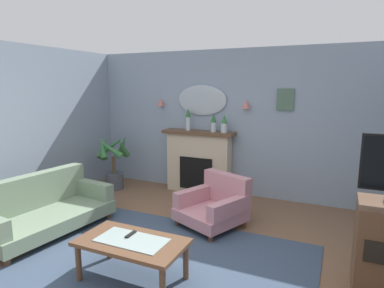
{
  "coord_description": "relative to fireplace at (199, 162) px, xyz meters",
  "views": [
    {
      "loc": [
        1.68,
        -2.7,
        1.97
      ],
      "look_at": [
        -0.35,
        1.74,
        1.1
      ],
      "focal_mm": 30.6,
      "sensor_mm": 36.0,
      "label": 1
    }
  ],
  "objects": [
    {
      "name": "floor",
      "position": [
        0.68,
        -2.77,
        -0.62
      ],
      "size": [
        6.67,
        6.87,
        0.1
      ],
      "primitive_type": "cube",
      "color": "brown",
      "rests_on": "ground"
    },
    {
      "name": "wall_back",
      "position": [
        0.68,
        0.22,
        0.74
      ],
      "size": [
        6.67,
        0.1,
        2.62
      ],
      "primitive_type": "cube",
      "color": "#8C9EB2",
      "rests_on": "ground"
    },
    {
      "name": "patterned_rug",
      "position": [
        0.68,
        -2.57,
        -0.56
      ],
      "size": [
        3.2,
        2.4,
        0.01
      ],
      "primitive_type": "cube",
      "color": "#38475B",
      "rests_on": "ground"
    },
    {
      "name": "fireplace",
      "position": [
        0.0,
        0.0,
        0.0
      ],
      "size": [
        1.36,
        0.36,
        1.16
      ],
      "color": "beige",
      "rests_on": "ground"
    },
    {
      "name": "mantel_vase_right",
      "position": [
        -0.2,
        -0.03,
        0.81
      ],
      "size": [
        0.1,
        0.1,
        0.41
      ],
      "color": "silver",
      "rests_on": "fireplace"
    },
    {
      "name": "mantel_vase_left",
      "position": [
        0.3,
        -0.03,
        0.76
      ],
      "size": [
        0.1,
        0.1,
        0.33
      ],
      "color": "silver",
      "rests_on": "fireplace"
    },
    {
      "name": "mantel_vase_centre",
      "position": [
        0.5,
        -0.03,
        0.74
      ],
      "size": [
        0.11,
        0.11,
        0.32
      ],
      "color": "silver",
      "rests_on": "fireplace"
    },
    {
      "name": "wall_mirror",
      "position": [
        0.0,
        0.14,
        1.14
      ],
      "size": [
        0.96,
        0.06,
        0.56
      ],
      "primitive_type": "ellipsoid",
      "color": "#B2BCC6"
    },
    {
      "name": "wall_sconce_left",
      "position": [
        -0.85,
        0.09,
        1.09
      ],
      "size": [
        0.14,
        0.14,
        0.14
      ],
      "primitive_type": "cone",
      "color": "#D17066"
    },
    {
      "name": "wall_sconce_right",
      "position": [
        0.85,
        0.09,
        1.09
      ],
      "size": [
        0.14,
        0.14,
        0.14
      ],
      "primitive_type": "cone",
      "color": "#D17066"
    },
    {
      "name": "framed_picture",
      "position": [
        1.5,
        0.15,
        1.18
      ],
      "size": [
        0.28,
        0.03,
        0.36
      ],
      "primitive_type": "cube",
      "color": "#4C6B56"
    },
    {
      "name": "coffee_table",
      "position": [
        0.53,
        -2.93,
        -0.19
      ],
      "size": [
        1.1,
        0.6,
        0.45
      ],
      "color": "brown",
      "rests_on": "ground"
    },
    {
      "name": "tv_remote",
      "position": [
        0.46,
        -2.85,
        -0.12
      ],
      "size": [
        0.04,
        0.16,
        0.02
      ],
      "primitive_type": "cube",
      "color": "black",
      "rests_on": "coffee_table"
    },
    {
      "name": "floral_couch",
      "position": [
        -1.26,
        -2.46,
        -0.25
      ],
      "size": [
        1.06,
        1.8,
        0.76
      ],
      "color": "gray",
      "rests_on": "ground"
    },
    {
      "name": "armchair_in_corner",
      "position": [
        0.82,
        -1.28,
        -0.27
      ],
      "size": [
        1.06,
        1.07,
        0.71
      ],
      "color": "#B77A84",
      "rests_on": "ground"
    },
    {
      "name": "potted_plant_tall_palm",
      "position": [
        -1.56,
        -0.53,
        -0.02
      ],
      "size": [
        0.68,
        0.7,
        1.08
      ],
      "color": "#474C56",
      "rests_on": "ground"
    }
  ]
}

